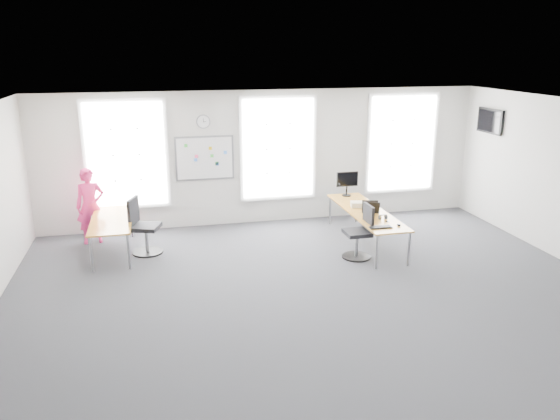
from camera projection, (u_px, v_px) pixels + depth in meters
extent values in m
plane|color=#28292D|center=(314.00, 293.00, 8.97)|extent=(10.00, 10.00, 0.00)
plane|color=silver|center=(318.00, 109.00, 8.11)|extent=(10.00, 10.00, 0.00)
plane|color=silver|center=(265.00, 157.00, 12.27)|extent=(10.00, 0.00, 10.00)
plane|color=silver|center=(446.00, 329.00, 4.81)|extent=(10.00, 0.00, 10.00)
cube|color=white|center=(126.00, 155.00, 11.54)|extent=(1.60, 0.06, 2.20)
cube|color=white|center=(278.00, 148.00, 12.25)|extent=(1.60, 0.06, 2.20)
cube|color=white|center=(401.00, 143.00, 12.90)|extent=(1.60, 0.06, 2.20)
cube|color=gold|center=(366.00, 212.00, 11.10)|extent=(0.75, 2.82, 0.03)
cylinder|color=gray|center=(377.00, 252.00, 9.86)|extent=(0.05, 0.05, 0.66)
cylinder|color=gray|center=(409.00, 249.00, 10.00)|extent=(0.05, 0.05, 0.66)
cylinder|color=gray|center=(330.00, 210.00, 12.39)|extent=(0.05, 0.05, 0.66)
cylinder|color=gray|center=(356.00, 208.00, 12.53)|extent=(0.05, 0.05, 0.66)
cube|color=gold|center=(112.00, 220.00, 10.53)|extent=(0.76, 1.91, 0.03)
cylinder|color=gray|center=(91.00, 255.00, 9.72)|extent=(0.05, 0.05, 0.67)
cylinder|color=gray|center=(129.00, 252.00, 9.86)|extent=(0.05, 0.05, 0.67)
cylinder|color=gray|center=(100.00, 224.00, 11.39)|extent=(0.05, 0.05, 0.67)
cylinder|color=gray|center=(131.00, 222.00, 11.53)|extent=(0.05, 0.05, 0.67)
cylinder|color=black|center=(356.00, 257.00, 10.50)|extent=(0.55, 0.55, 0.03)
cylinder|color=gray|center=(357.00, 245.00, 10.43)|extent=(0.06, 0.06, 0.45)
cube|color=black|center=(357.00, 233.00, 10.36)|extent=(0.47, 0.47, 0.07)
cube|color=black|center=(368.00, 217.00, 10.32)|extent=(0.06, 0.45, 0.48)
cylinder|color=black|center=(148.00, 252.00, 10.73)|extent=(0.59, 0.59, 0.03)
cylinder|color=gray|center=(147.00, 240.00, 10.65)|extent=(0.07, 0.07, 0.48)
cube|color=black|center=(146.00, 227.00, 10.58)|extent=(0.64, 0.64, 0.08)
cube|color=black|center=(133.00, 211.00, 10.51)|extent=(0.21, 0.47, 0.51)
imported|color=#E0286D|center=(90.00, 206.00, 11.10)|extent=(0.62, 0.46, 1.56)
cube|color=white|center=(205.00, 158.00, 11.94)|extent=(1.20, 0.03, 0.90)
cylinder|color=gray|center=(203.00, 122.00, 11.71)|extent=(0.30, 0.04, 0.30)
cube|color=black|center=(490.00, 121.00, 12.19)|extent=(0.06, 0.90, 0.55)
cube|color=black|center=(381.00, 227.00, 10.04)|extent=(0.42, 0.16, 0.02)
ellipsoid|color=black|center=(399.00, 225.00, 10.15)|extent=(0.09, 0.12, 0.04)
cylinder|color=black|center=(387.00, 221.00, 10.41)|extent=(0.08, 0.08, 0.01)
cylinder|color=black|center=(380.00, 217.00, 10.53)|extent=(0.04, 0.08, 0.08)
cylinder|color=black|center=(386.00, 217.00, 10.56)|extent=(0.04, 0.08, 0.08)
cylinder|color=gold|center=(380.00, 217.00, 10.53)|extent=(0.01, 0.09, 0.09)
cube|color=black|center=(383.00, 215.00, 10.53)|extent=(0.15, 0.02, 0.01)
cube|color=black|center=(370.00, 207.00, 10.92)|extent=(0.33, 0.16, 0.26)
cube|color=orange|center=(371.00, 208.00, 10.85)|extent=(0.31, 0.17, 0.24)
cube|color=black|center=(372.00, 208.00, 10.83)|extent=(0.33, 0.18, 0.25)
cube|color=beige|center=(358.00, 204.00, 11.36)|extent=(0.35, 0.29, 0.11)
cylinder|color=black|center=(346.00, 195.00, 12.22)|extent=(0.20, 0.20, 0.02)
cylinder|color=black|center=(347.00, 191.00, 12.20)|extent=(0.04, 0.04, 0.20)
cube|color=black|center=(347.00, 179.00, 12.10)|extent=(0.49, 0.04, 0.33)
cube|color=black|center=(348.00, 179.00, 12.09)|extent=(0.46, 0.01, 0.29)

